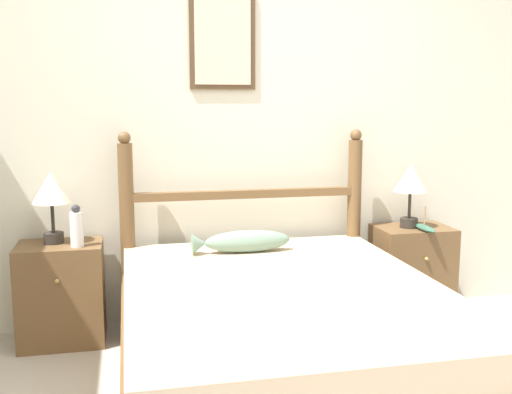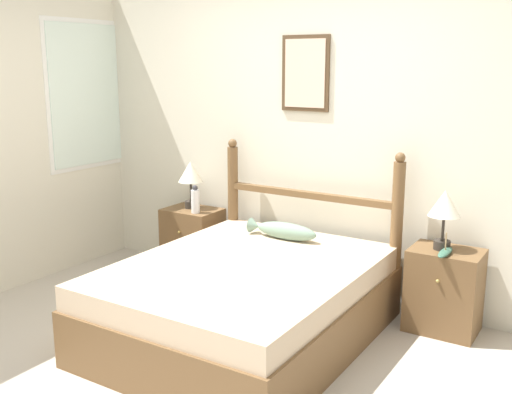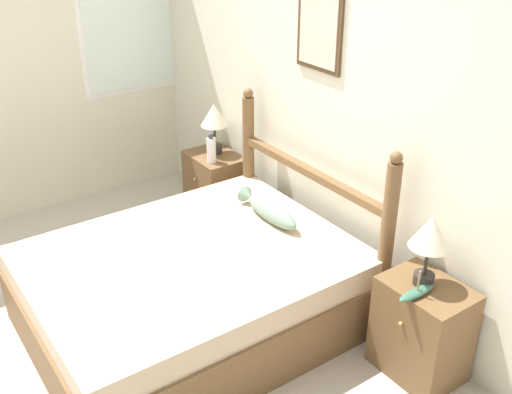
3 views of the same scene
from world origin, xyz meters
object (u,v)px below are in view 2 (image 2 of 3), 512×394
at_px(nightstand_left, 193,241).
at_px(fish_pillow, 283,230).
at_px(nightstand_right, 444,290).
at_px(bottle, 195,200).
at_px(bed, 245,302).
at_px(table_lamp_right, 445,207).
at_px(table_lamp_left, 191,175).
at_px(model_boat, 445,252).

height_order(nightstand_left, fish_pillow, fish_pillow).
bearing_deg(nightstand_left, nightstand_right, 0.00).
bearing_deg(fish_pillow, bottle, 172.83).
relative_size(bed, fish_pillow, 3.34).
bearing_deg(table_lamp_right, table_lamp_left, 179.17).
distance_m(bed, table_lamp_left, 1.55).
xyz_separation_m(nightstand_left, bottle, (0.11, -0.09, 0.40)).
bearing_deg(model_boat, bed, -146.73).
distance_m(nightstand_right, bottle, 2.13).
bearing_deg(model_boat, nightstand_right, 98.50).
height_order(nightstand_right, table_lamp_right, table_lamp_right).
xyz_separation_m(bed, model_boat, (1.11, 0.73, 0.34)).
relative_size(nightstand_right, fish_pillow, 1.02).
height_order(bed, fish_pillow, fish_pillow).
bearing_deg(nightstand_right, model_boat, -81.50).
bearing_deg(nightstand_left, bed, -37.55).
bearing_deg(nightstand_right, nightstand_left, 180.00).
bearing_deg(table_lamp_left, model_boat, -3.59).
bearing_deg(model_boat, table_lamp_right, 115.57).
bearing_deg(fish_pillow, model_boat, 4.44).
bearing_deg(table_lamp_left, bed, -37.71).
xyz_separation_m(nightstand_left, nightstand_right, (2.20, 0.00, 0.00)).
relative_size(nightstand_right, bottle, 2.44).
height_order(bottle, fish_pillow, bottle).
distance_m(nightstand_right, table_lamp_left, 2.30).
xyz_separation_m(table_lamp_left, table_lamp_right, (2.19, -0.03, 0.00)).
relative_size(bed, table_lamp_right, 4.65).
xyz_separation_m(table_lamp_right, model_boat, (0.05, -0.11, -0.28)).
bearing_deg(table_lamp_right, fish_pillow, -169.93).
distance_m(table_lamp_right, fish_pillow, 1.19).
bearing_deg(bottle, fish_pillow, -7.17).
distance_m(nightstand_right, fish_pillow, 1.22).
xyz_separation_m(bottle, fish_pillow, (0.92, -0.12, -0.10)).
xyz_separation_m(bed, nightstand_right, (1.10, 0.84, 0.03)).
height_order(nightstand_left, model_boat, model_boat).
xyz_separation_m(nightstand_left, model_boat, (2.21, -0.11, 0.31)).
bearing_deg(table_lamp_right, bed, -141.66).
height_order(bed, table_lamp_right, table_lamp_right).
relative_size(bed, model_boat, 7.49).
bearing_deg(bottle, table_lamp_right, 2.38).
distance_m(bed, nightstand_left, 1.39).
bearing_deg(table_lamp_right, model_boat, -64.43).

